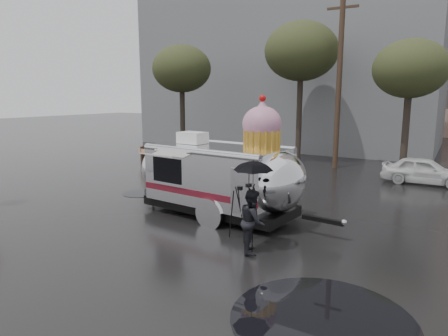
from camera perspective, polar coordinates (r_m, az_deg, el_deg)
The scene contains 12 objects.
ground at distance 11.81m, azimuth -16.28°, elevation -9.35°, with size 120.00×120.00×0.00m, color black.
puddles at distance 10.20m, azimuth -17.38°, elevation -12.58°, with size 16.29×9.61×0.01m.
grey_building at distance 33.89m, azimuth 9.79°, elevation 14.60°, with size 22.00×12.00×13.00m, color slate.
utility_pole at distance 22.26m, azimuth 16.11°, elevation 11.81°, with size 1.60×0.28×9.00m.
tree_left at distance 25.60m, azimuth -6.07°, elevation 13.84°, with size 3.64×3.64×6.95m.
tree_mid at distance 24.08m, azimuth 10.98°, elevation 15.98°, with size 4.20×4.20×8.03m.
tree_right at distance 20.65m, azimuth 25.08°, elevation 12.61°, with size 3.36×3.36×6.42m.
barricade_row at distance 22.51m, azimuth -7.49°, elevation 1.63°, with size 4.30×0.80×1.00m.
airstream_trailer at distance 12.89m, azimuth -0.45°, elevation -0.82°, with size 7.39×3.01×3.99m.
person_right at distance 10.05m, azimuth 4.10°, elevation -7.58°, with size 0.78×0.43×1.61m, color black.
umbrella_black at distance 9.76m, azimuth 4.19°, elevation -1.16°, with size 1.19×1.19×2.36m.
tripod at distance 10.99m, azimuth 2.28°, elevation -5.68°, with size 0.56×0.61×1.47m.
Camera 1 is at (8.26, -7.49, 3.89)m, focal length 32.00 mm.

